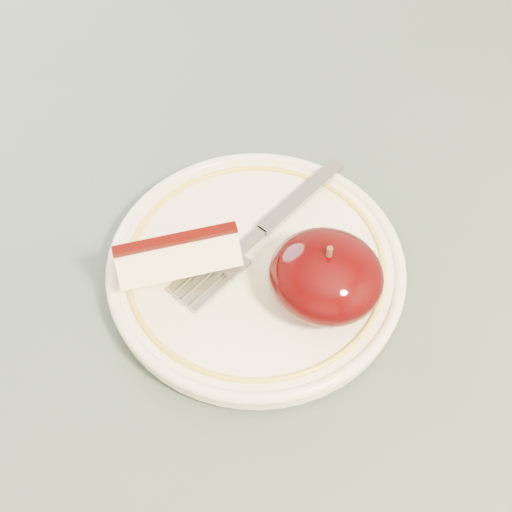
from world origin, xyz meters
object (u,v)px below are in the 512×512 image
(table, at_px, (205,340))
(apple_half, at_px, (326,276))
(plate, at_px, (256,267))
(fork, at_px, (260,232))

(table, distance_m, apple_half, 0.16)
(plate, distance_m, apple_half, 0.06)
(table, height_order, plate, plate)
(apple_half, height_order, fork, apple_half)
(plate, xyz_separation_m, apple_half, (0.05, -0.01, 0.03))
(table, bearing_deg, plate, 27.25)
(table, relative_size, plate, 4.15)
(plate, bearing_deg, table, -152.75)
(plate, xyz_separation_m, fork, (-0.01, 0.02, 0.01))
(plate, relative_size, apple_half, 2.76)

